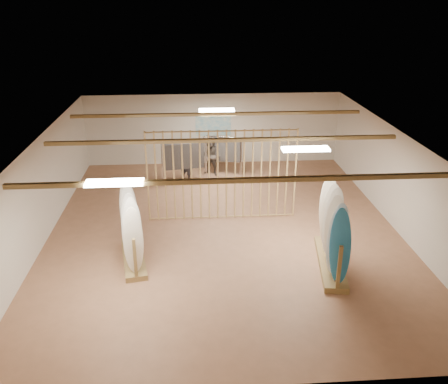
{
  "coord_description": "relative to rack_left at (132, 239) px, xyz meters",
  "views": [
    {
      "loc": [
        -0.88,
        -12.29,
        6.37
      ],
      "look_at": [
        0.0,
        0.0,
        1.2
      ],
      "focal_mm": 38.0,
      "sensor_mm": 36.0,
      "label": 1
    }
  ],
  "objects": [
    {
      "name": "rack_right",
      "position": [
        5.0,
        -0.56,
        0.05
      ],
      "size": [
        0.95,
        2.6,
        2.05
      ],
      "rotation": [
        0.0,
        0.0,
        -0.16
      ],
      "color": "olive",
      "rests_on": "floor"
    },
    {
      "name": "shopper_b",
      "position": [
        2.31,
        6.14,
        0.2
      ],
      "size": [
        1.03,
        0.96,
        1.71
      ],
      "primitive_type": "imported",
      "rotation": [
        0.0,
        0.0,
        -0.5
      ],
      "color": "#3A322C",
      "rests_on": "floor"
    },
    {
      "name": "wall_back",
      "position": [
        2.45,
        7.58,
        0.75
      ],
      "size": [
        12.0,
        0.0,
        12.0
      ],
      "primitive_type": "plane",
      "rotation": [
        1.57,
        0.0,
        0.0
      ],
      "color": "beige",
      "rests_on": "ground"
    },
    {
      "name": "wall_front",
      "position": [
        2.45,
        -4.42,
        0.75
      ],
      "size": [
        12.0,
        0.0,
        12.0
      ],
      "primitive_type": "plane",
      "rotation": [
        -1.57,
        0.0,
        0.0
      ],
      "color": "beige",
      "rests_on": "ground"
    },
    {
      "name": "ceiling",
      "position": [
        2.45,
        1.58,
        2.15
      ],
      "size": [
        12.0,
        12.0,
        0.0
      ],
      "primitive_type": "plane",
      "rotation": [
        3.14,
        0.0,
        0.0
      ],
      "color": "gray",
      "rests_on": "ground"
    },
    {
      "name": "wall_right",
      "position": [
        7.45,
        1.58,
        0.75
      ],
      "size": [
        0.0,
        12.0,
        12.0
      ],
      "primitive_type": "plane",
      "rotation": [
        1.57,
        0.0,
        -1.57
      ],
      "color": "beige",
      "rests_on": "ground"
    },
    {
      "name": "bamboo_partition",
      "position": [
        2.45,
        2.38,
        0.75
      ],
      "size": [
        4.45,
        0.05,
        2.78
      ],
      "color": "tan",
      "rests_on": "ground"
    },
    {
      "name": "clothing_rack_b",
      "position": [
        2.79,
        6.27,
        0.33
      ],
      "size": [
        1.34,
        0.75,
        1.5
      ],
      "rotation": [
        0.0,
        0.0,
        -0.33
      ],
      "color": "silver",
      "rests_on": "floor"
    },
    {
      "name": "poster",
      "position": [
        2.45,
        7.56,
        0.95
      ],
      "size": [
        1.4,
        0.03,
        0.9
      ],
      "primitive_type": "cube",
      "color": "teal",
      "rests_on": "ground"
    },
    {
      "name": "light_panels",
      "position": [
        2.45,
        1.58,
        2.09
      ],
      "size": [
        1.2,
        0.35,
        0.06
      ],
      "primitive_type": "cube",
      "color": "white",
      "rests_on": "ground"
    },
    {
      "name": "wall_left",
      "position": [
        -2.55,
        1.58,
        0.75
      ],
      "size": [
        0.0,
        12.0,
        12.0
      ],
      "primitive_type": "plane",
      "rotation": [
        1.57,
        0.0,
        1.57
      ],
      "color": "beige",
      "rests_on": "ground"
    },
    {
      "name": "floor",
      "position": [
        2.45,
        1.58,
        -0.65
      ],
      "size": [
        12.0,
        12.0,
        0.0
      ],
      "primitive_type": "plane",
      "color": "#9B694B",
      "rests_on": "ground"
    },
    {
      "name": "shopper_a",
      "position": [
        1.34,
        5.63,
        0.21
      ],
      "size": [
        0.76,
        0.69,
        1.72
      ],
      "primitive_type": "imported",
      "rotation": [
        0.0,
        0.0,
        2.59
      ],
      "color": "#232229",
      "rests_on": "floor"
    },
    {
      "name": "rack_left",
      "position": [
        0.0,
        0.0,
        0.0
      ],
      "size": [
        0.87,
        2.06,
        1.9
      ],
      "rotation": [
        0.0,
        0.0,
        0.18
      ],
      "color": "olive",
      "rests_on": "floor"
    },
    {
      "name": "ceiling_slats",
      "position": [
        2.45,
        1.58,
        2.07
      ],
      "size": [
        9.5,
        6.12,
        0.1
      ],
      "primitive_type": "cube",
      "color": "olive",
      "rests_on": "ground"
    },
    {
      "name": "clothing_rack_a",
      "position": [
        1.28,
        5.39,
        0.42
      ],
      "size": [
        1.51,
        0.61,
        1.64
      ],
      "rotation": [
        0.0,
        0.0,
        0.17
      ],
      "color": "silver",
      "rests_on": "floor"
    }
  ]
}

